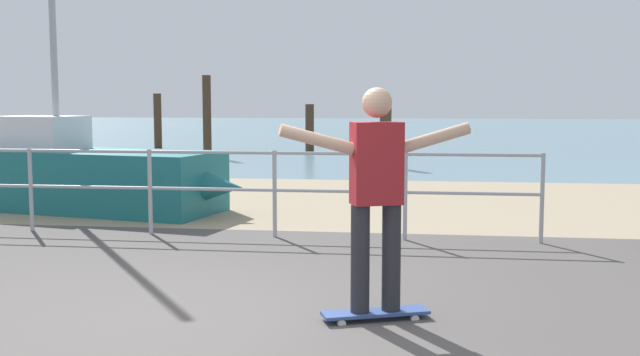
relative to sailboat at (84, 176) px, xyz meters
name	(u,v)px	position (x,y,z in m)	size (l,w,h in m)	color
beach_strip	(323,200)	(3.35, 1.61, -0.53)	(24.00, 6.00, 0.04)	tan
sea_surface	(391,131)	(3.35, 29.61, -0.53)	(72.00, 50.00, 0.04)	slate
railing_fence	(150,179)	(1.69, -1.79, 0.17)	(9.28, 0.05, 1.05)	#9EA0A5
sailboat	(84,176)	(0.00, 0.00, 0.00)	(5.07, 2.28, 5.85)	#19666B
skateboard	(375,313)	(4.62, -5.00, -0.46)	(0.82, 0.47, 0.08)	#334C8C
skateboarder	(376,186)	(4.62, -5.00, 0.49)	(1.38, 0.59, 1.65)	#26262B
groyne_post_0	(158,121)	(-3.74, 13.53, 0.39)	(0.26, 0.26, 1.84)	#422D1E
groyne_post_1	(207,116)	(-1.13, 10.37, 0.64)	(0.24, 0.24, 2.33)	#422D1E
groyne_post_2	(310,128)	(1.48, 12.77, 0.22)	(0.27, 0.27, 1.50)	#422D1E
groyne_post_3	(385,135)	(4.08, 7.68, 0.26)	(0.28, 0.28, 1.57)	#422D1E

